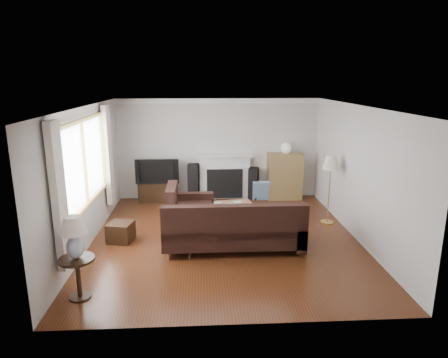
{
  "coord_description": "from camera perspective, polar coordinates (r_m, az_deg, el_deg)",
  "views": [
    {
      "loc": [
        -0.42,
        -7.11,
        3.0
      ],
      "look_at": [
        0.0,
        0.3,
        1.1
      ],
      "focal_mm": 32.0,
      "sensor_mm": 36.0,
      "label": 1
    }
  ],
  "objects": [
    {
      "name": "globe_lamp",
      "position": [
        10.0,
        8.84,
        4.37
      ],
      "size": [
        0.26,
        0.26,
        0.26
      ],
      "primitive_type": "sphere",
      "color": "white",
      "rests_on": "bookshelf"
    },
    {
      "name": "bookshelf",
      "position": [
        10.14,
        8.68,
        0.4
      ],
      "size": [
        0.85,
        0.4,
        1.17
      ],
      "primitive_type": "cube",
      "color": "olive",
      "rests_on": "ground"
    },
    {
      "name": "footstool",
      "position": [
        7.79,
        -14.52,
        -7.33
      ],
      "size": [
        0.51,
        0.51,
        0.37
      ],
      "primitive_type": "cube",
      "rotation": [
        0.0,
        0.0,
        -0.21
      ],
      "color": "black",
      "rests_on": "ground"
    },
    {
      "name": "television",
      "position": [
        9.92,
        -9.47,
        1.21
      ],
      "size": [
        1.05,
        0.14,
        0.6
      ],
      "primitive_type": "imported",
      "color": "black",
      "rests_on": "tv_stand"
    },
    {
      "name": "side_table",
      "position": [
        6.03,
        -20.08,
        -13.17
      ],
      "size": [
        0.48,
        0.48,
        0.6
      ],
      "primitive_type": "cube",
      "color": "black",
      "rests_on": "ground"
    },
    {
      "name": "window",
      "position": [
        7.35,
        -19.23,
        2.17
      ],
      "size": [
        0.12,
        2.74,
        1.54
      ],
      "primitive_type": "cube",
      "color": "olive",
      "rests_on": "room"
    },
    {
      "name": "sectional_sofa",
      "position": [
        7.17,
        1.31,
        -6.62
      ],
      "size": [
        2.68,
        1.96,
        0.87
      ],
      "primitive_type": "cube",
      "color": "black",
      "rests_on": "ground"
    },
    {
      "name": "fireplace",
      "position": [
        10.06,
        0.09,
        0.41
      ],
      "size": [
        1.4,
        0.26,
        1.15
      ],
      "primitive_type": "cube",
      "color": "white",
      "rests_on": "room"
    },
    {
      "name": "floor_lamp",
      "position": [
        8.58,
        14.81,
        -1.56
      ],
      "size": [
        0.48,
        0.48,
        1.44
      ],
      "primitive_type": "cube",
      "rotation": [
        0.0,
        0.0,
        -0.39
      ],
      "color": "#BE9142",
      "rests_on": "ground"
    },
    {
      "name": "coffee_table",
      "position": [
        8.48,
        0.56,
        -4.89
      ],
      "size": [
        1.13,
        0.75,
        0.41
      ],
      "primitive_type": "cube",
      "rotation": [
        0.0,
        0.0,
        0.18
      ],
      "color": "#A46B4E",
      "rests_on": "ground"
    },
    {
      "name": "table_lamp",
      "position": [
        5.78,
        -20.59,
        -7.88
      ],
      "size": [
        0.37,
        0.37,
        0.59
      ],
      "primitive_type": "cube",
      "color": "silver",
      "rests_on": "side_table"
    },
    {
      "name": "room",
      "position": [
        7.33,
        0.13,
        0.56
      ],
      "size": [
        5.1,
        5.6,
        2.54
      ],
      "color": "#4A2210",
      "rests_on": "ground"
    },
    {
      "name": "curtain_far",
      "position": [
        8.81,
        -16.21,
        3.31
      ],
      "size": [
        0.1,
        0.35,
        2.1
      ],
      "primitive_type": "cube",
      "color": "silver",
      "rests_on": "room"
    },
    {
      "name": "speaker_left",
      "position": [
        9.99,
        -4.41,
        -0.44
      ],
      "size": [
        0.28,
        0.33,
        0.91
      ],
      "primitive_type": "cube",
      "rotation": [
        0.0,
        0.0,
        -0.08
      ],
      "color": "black",
      "rests_on": "ground"
    },
    {
      "name": "curtain_near",
      "position": [
        5.96,
        -22.52,
        -2.33
      ],
      "size": [
        0.1,
        0.35,
        2.1
      ],
      "primitive_type": "cube",
      "color": "silver",
      "rests_on": "room"
    },
    {
      "name": "tv_stand",
      "position": [
        10.06,
        -9.34,
        -1.78
      ],
      "size": [
        0.95,
        0.43,
        0.48
      ],
      "primitive_type": "cube",
      "color": "black",
      "rests_on": "ground"
    },
    {
      "name": "speaker_right",
      "position": [
        10.09,
        4.23,
        -0.62
      ],
      "size": [
        0.3,
        0.33,
        0.8
      ],
      "primitive_type": "cube",
      "rotation": [
        0.0,
        0.0,
        -0.36
      ],
      "color": "black",
      "rests_on": "ground"
    }
  ]
}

